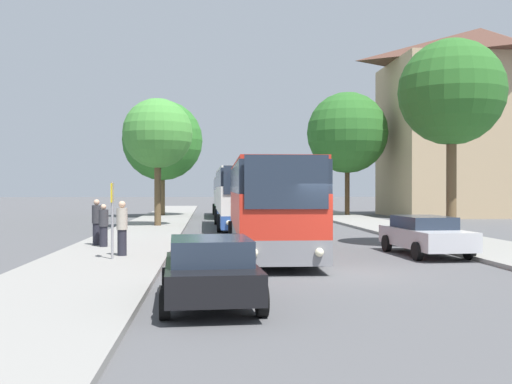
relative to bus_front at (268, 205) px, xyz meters
The scene contains 16 objects.
ground_plane 5.63m from the bus_front, 74.06° to the right, with size 300.00×300.00×0.00m, color #4C4C4F.
sidewalk_left 7.74m from the bus_front, 137.11° to the right, with size 4.00×120.00×0.15m, color gray.
building_right_background 35.59m from the bus_front, 52.96° to the left, with size 15.50×10.04×16.12m.
bus_front is the anchor object (origin of this frame).
bus_middle 14.11m from the bus_front, 91.55° to the left, with size 2.79×11.96×3.54m.
bus_rear 28.50m from the bus_front, 90.76° to the left, with size 2.83×12.15×3.32m.
parked_car_left_curb 9.79m from the bus_front, 102.76° to the right, with size 2.14×4.07×1.38m.
parked_car_right_near 5.66m from the bus_front, 10.38° to the right, with size 2.20×4.70×1.38m.
bus_stop_sign 5.78m from the bus_front, 154.00° to the right, with size 0.08×0.45×2.43m.
pedestrian_waiting_near 6.39m from the bus_front, 166.14° to the left, with size 0.36×0.36×1.62m.
pedestrian_waiting_far 6.94m from the bus_front, 161.40° to the left, with size 0.36×0.36×1.79m.
pedestrian_walking_back 5.32m from the bus_front, 162.48° to the right, with size 0.36×0.36×1.81m.
tree_left_near 29.20m from the bus_front, 101.89° to the left, with size 6.60×6.60×9.49m.
tree_left_far 15.89m from the bus_front, 109.70° to the left, with size 4.18×4.18×7.61m.
tree_right_near 29.78m from the bus_front, 71.19° to the left, with size 6.77×6.77×10.28m.
tree_right_mid 8.94m from the bus_front, 12.77° to the left, with size 4.25×4.25×8.22m.
Camera 1 is at (-3.66, -16.47, 2.37)m, focal length 42.00 mm.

